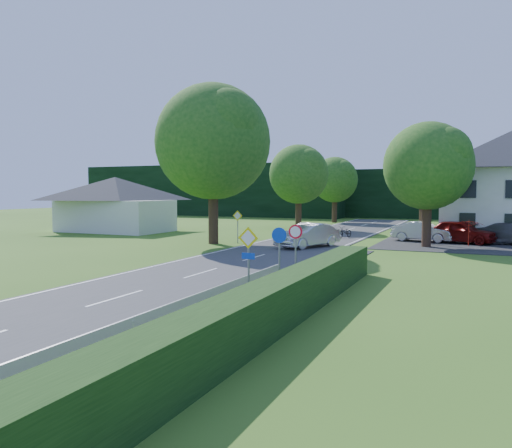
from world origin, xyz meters
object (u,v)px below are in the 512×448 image
at_px(streetlight, 424,183).
at_px(parasol, 468,233).
at_px(motorcycle, 345,232).
at_px(parked_car_silver_a, 423,231).
at_px(moving_car, 308,235).
at_px(parked_car_red, 460,232).

height_order(streetlight, parasol, streetlight).
distance_m(motorcycle, parasol, 9.70).
distance_m(parked_car_silver_a, parasol, 3.92).
bearing_deg(motorcycle, streetlight, 0.61).
bearing_deg(streetlight, moving_car, -140.50).
bearing_deg(moving_car, parasol, 51.52).
xyz_separation_m(motorcycle, parked_car_silver_a, (6.10, -0.39, 0.27)).
distance_m(motorcycle, parked_car_red, 8.77).
height_order(motorcycle, parked_car_red, parked_car_red).
bearing_deg(parked_car_silver_a, parked_car_red, -85.79).
distance_m(moving_car, parked_car_red, 11.78).
bearing_deg(parked_car_silver_a, motorcycle, 95.78).
xyz_separation_m(motorcycle, parasol, (9.34, -2.60, 0.43)).
bearing_deg(parked_car_silver_a, moving_car, 147.13).
bearing_deg(moving_car, streetlight, 63.55).
relative_size(motorcycle, parked_car_silver_a, 0.40).
bearing_deg(moving_car, parked_car_red, 61.39).
relative_size(moving_car, motorcycle, 2.71).
xyz_separation_m(parked_car_silver_a, parasol, (3.24, -2.21, 0.16)).
distance_m(streetlight, motorcycle, 7.69).
relative_size(moving_car, parasol, 2.44).
bearing_deg(parked_car_red, motorcycle, 101.51).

